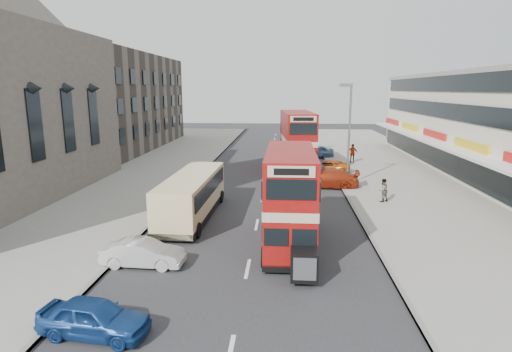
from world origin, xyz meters
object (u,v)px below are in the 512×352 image
at_px(car_left_front, 143,253).
at_px(car_right_c, 315,152).
at_px(bus_second, 297,141).
at_px(pedestrian_near, 383,190).
at_px(car_right_b, 325,167).
at_px(street_lamp, 348,127).
at_px(car_right_a, 327,179).
at_px(coach, 192,194).
at_px(car_left_near, 94,318).
at_px(cyclist, 321,177).
at_px(pedestrian_far, 352,153).
at_px(bus_main, 290,198).

relative_size(car_left_front, car_right_c, 0.86).
xyz_separation_m(bus_second, pedestrian_near, (5.51, -11.95, -1.87)).
height_order(car_right_b, pedestrian_near, pedestrian_near).
relative_size(street_lamp, car_right_a, 1.64).
bearing_deg(pedestrian_near, coach, -10.04).
relative_size(car_left_near, car_left_front, 0.99).
relative_size(car_right_b, pedestrian_near, 2.80).
height_order(car_right_c, cyclist, cyclist).
height_order(bus_second, pedestrian_far, bus_second).
height_order(bus_main, car_right_c, bus_main).
xyz_separation_m(bus_second, pedestrian_far, (5.88, 3.60, -1.71)).
bearing_deg(car_left_front, coach, -2.92).
distance_m(car_right_a, cyclist, 1.00).
xyz_separation_m(car_left_front, cyclist, (9.20, 16.53, 0.09)).
relative_size(bus_second, car_left_near, 2.76).
bearing_deg(car_left_near, pedestrian_far, -15.13).
distance_m(car_right_a, pedestrian_near, 5.62).
bearing_deg(car_right_b, bus_second, -118.14).
xyz_separation_m(street_lamp, bus_second, (-3.74, 7.04, -1.95)).
bearing_deg(pedestrian_far, car_right_a, -106.26).
height_order(pedestrian_near, cyclist, cyclist).
relative_size(car_right_b, cyclist, 2.27).
height_order(car_left_front, car_right_a, car_right_a).
xyz_separation_m(street_lamp, car_right_b, (-1.15, 5.28, -4.15)).
bearing_deg(car_right_a, car_left_near, -17.60).
distance_m(car_right_c, pedestrian_far, 5.09).
bearing_deg(car_right_b, street_lamp, 18.35).
relative_size(bus_main, pedestrian_near, 5.24).
relative_size(street_lamp, cyclist, 4.08).
xyz_separation_m(car_right_a, car_right_b, (0.39, 5.66, -0.09)).
xyz_separation_m(car_left_front, car_right_b, (10.01, 21.28, 0.04)).
bearing_deg(bus_main, car_left_near, 52.94).
xyz_separation_m(car_left_near, pedestrian_far, (13.08, 31.92, 0.51)).
bearing_deg(car_left_near, bus_main, -30.18).
height_order(bus_second, car_right_a, bus_second).
relative_size(car_left_near, car_right_c, 0.84).
xyz_separation_m(bus_main, bus_second, (0.93, 20.10, 0.38)).
distance_m(bus_second, car_left_front, 24.31).
bearing_deg(pedestrian_far, car_left_front, -114.33).
bearing_deg(car_left_near, coach, 5.29).
xyz_separation_m(bus_main, car_right_a, (3.13, 12.68, -1.74)).
height_order(coach, car_right_a, coach).
xyz_separation_m(bus_main, car_right_b, (3.52, 18.34, -1.83)).
distance_m(car_left_near, car_left_front, 5.28).
bearing_deg(bus_main, car_right_b, -100.61).
xyz_separation_m(street_lamp, car_right_a, (-1.54, -0.38, -4.07)).
bearing_deg(car_right_c, car_right_b, -3.42).
distance_m(pedestrian_near, pedestrian_far, 15.56).
relative_size(bus_main, car_right_c, 2.01).
distance_m(coach, cyclist, 12.70).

